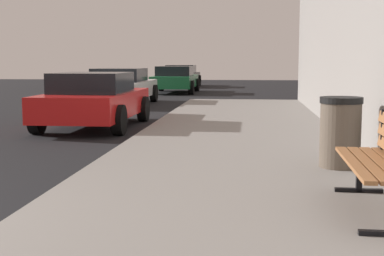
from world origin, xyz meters
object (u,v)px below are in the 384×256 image
car_white (121,86)px  car_green (175,79)px  trash_bin (340,132)px  car_black (181,76)px  car_red (94,100)px

car_white → car_green: (0.94, 7.25, -0.00)m
car_white → car_green: bearing=82.6°
trash_bin → car_black: car_black is taller
car_red → car_green: (0.00, 13.88, 0.00)m
trash_bin → car_green: size_ratio=0.22×
trash_bin → car_green: bearing=104.0°
car_red → car_white: 6.70m
trash_bin → car_red: (-4.75, 5.10, 0.03)m
car_red → trash_bin: bearing=-47.0°
trash_bin → car_black: size_ratio=0.21×
car_white → trash_bin: bearing=-64.1°
car_red → car_green: same height
trash_bin → car_red: car_red is taller
car_white → car_black: (0.45, 13.64, -0.00)m
car_white → car_black: bearing=88.1°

